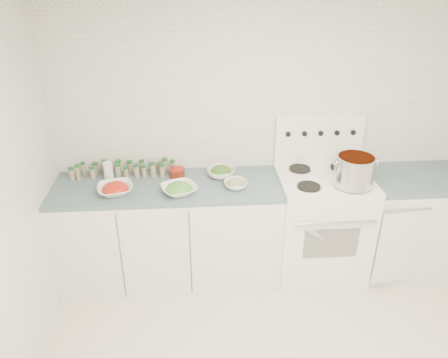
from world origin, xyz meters
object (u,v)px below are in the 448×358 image
stock_pot (355,169)px  bowl_tomato (115,189)px  stove (320,221)px  bowl_snowpea (179,189)px

stock_pot → bowl_tomato: (-1.87, 0.07, -0.14)m
stove → bowl_tomato: 1.76m
stove → bowl_snowpea: stove is taller
bowl_tomato → bowl_snowpea: 0.50m
bowl_tomato → bowl_snowpea: bowl_tomato is taller
stock_pot → bowl_snowpea: stock_pot is taller
stock_pot → bowl_tomato: size_ratio=1.03×
stove → bowl_tomato: bearing=-176.6°
bowl_snowpea → stock_pot: bearing=-1.2°
bowl_tomato → bowl_snowpea: bearing=-4.3°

